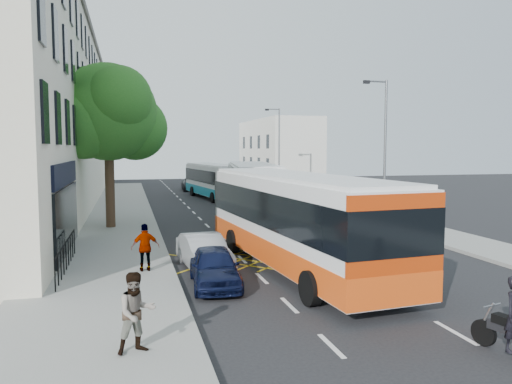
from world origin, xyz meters
TOP-DOWN VIEW (x-y plane):
  - ground at (0.00, 0.00)m, footprint 120.00×120.00m
  - pavement_left at (-8.50, 15.00)m, footprint 5.00×70.00m
  - pavement_right at (7.50, 15.00)m, footprint 3.00×70.00m
  - terrace_main at (-14.00, 24.49)m, footprint 8.30×45.00m
  - terrace_far at (-14.00, 55.00)m, footprint 8.00×20.00m
  - building_right at (11.00, 48.00)m, footprint 6.00×18.00m
  - street_tree at (-8.51, 14.97)m, footprint 6.30×5.70m
  - lamp_near at (6.20, 12.00)m, footprint 1.45×0.15m
  - lamp_far at (6.20, 32.00)m, footprint 1.45×0.15m
  - railings at (-9.70, 5.30)m, footprint 0.08×5.60m
  - bus_near at (-1.61, 4.02)m, footprint 3.94×12.55m
  - bus_mid at (0.39, 18.58)m, footprint 4.69×12.43m
  - bus_far at (-0.15, 30.47)m, footprint 3.86×11.00m
  - parked_car_blue at (-4.90, 2.49)m, footprint 1.72×3.78m
  - parked_car_silver at (-4.90, 4.80)m, footprint 1.74×3.97m
  - red_hatchback at (5.50, 17.66)m, footprint 2.21×4.79m
  - distant_car_grey at (-0.81, 39.63)m, footprint 2.75×5.40m
  - distant_car_dark at (2.50, 47.02)m, footprint 1.67×4.39m
  - pedestrian_near at (-7.42, -2.64)m, footprint 0.99×0.87m
  - pedestrian_far at (-7.00, 4.46)m, footprint 1.00×0.48m

SIDE VIEW (x-z plane):
  - ground at x=0.00m, z-range 0.00..0.00m
  - pavement_left at x=-8.50m, z-range 0.00..0.15m
  - pavement_right at x=7.50m, z-range 0.00..0.15m
  - parked_car_blue at x=-4.90m, z-range 0.00..1.26m
  - parked_car_silver at x=-4.90m, z-range 0.00..1.27m
  - red_hatchback at x=5.50m, z-range 0.00..1.36m
  - distant_car_dark at x=2.50m, z-range 0.00..1.43m
  - railings at x=-9.70m, z-range 0.15..1.29m
  - distant_car_grey at x=-0.81m, z-range 0.00..1.46m
  - pedestrian_far at x=-7.00m, z-range 0.15..1.81m
  - pedestrian_near at x=-7.42m, z-range 0.15..1.86m
  - bus_far at x=-0.15m, z-range 0.08..3.11m
  - bus_mid at x=0.39m, z-range 0.09..3.51m
  - bus_near at x=-1.61m, z-range 0.09..3.56m
  - building_right at x=11.00m, z-range 0.00..8.00m
  - lamp_near at x=6.20m, z-range 0.62..8.62m
  - lamp_far at x=6.20m, z-range 0.62..8.62m
  - terrace_far at x=-14.00m, z-range 0.00..10.00m
  - street_tree at x=-8.51m, z-range 1.89..10.69m
  - terrace_main at x=-14.00m, z-range 0.01..13.51m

